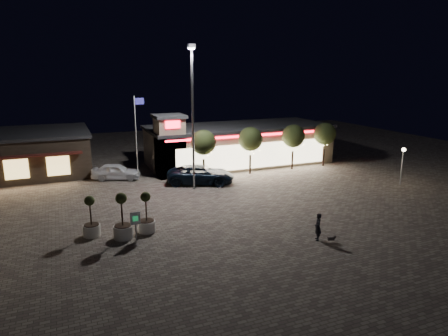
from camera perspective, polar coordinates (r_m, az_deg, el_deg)
name	(u,v)px	position (r m, az deg, el deg)	size (l,w,h in m)	color
ground	(203,223)	(27.86, -2.98, -7.87)	(90.00, 90.00, 0.00)	slate
retail_building	(235,144)	(44.86, 1.63, 3.43)	(20.40, 8.40, 6.10)	gray
restaurant_building	(3,154)	(45.46, -29.00, 1.76)	(16.40, 11.00, 4.30)	#382D23
floodlight_pole	(193,110)	(34.27, -4.50, 8.30)	(0.60, 0.40, 12.38)	gray
flagpole	(137,131)	(38.42, -12.35, 5.20)	(0.95, 0.10, 8.00)	white
lamp_post_east	(403,159)	(39.72, 24.18, 1.21)	(0.36, 0.36, 3.48)	gray
string_tree_a	(203,143)	(38.20, -2.95, 3.65)	(2.42, 2.42, 4.79)	#332319
string_tree_b	(250,139)	(40.12, 3.80, 4.13)	(2.42, 2.42, 4.79)	#332319
string_tree_c	(293,136)	(42.55, 9.87, 4.51)	(2.42, 2.42, 4.79)	#332319
string_tree_d	(325,134)	(44.81, 14.21, 4.75)	(2.42, 2.42, 4.79)	#332319
pickup_truck	(201,175)	(37.10, -3.34, -0.94)	(2.85, 6.18, 1.72)	black
white_sedan	(116,171)	(39.86, -15.16, -0.48)	(1.84, 4.58, 1.56)	white
pedestrian	(318,227)	(25.56, 13.26, -8.20)	(0.63, 0.42, 1.74)	black
dog	(332,238)	(25.69, 15.19, -9.60)	(0.55, 0.28, 0.29)	#59514C
planter_left	(91,224)	(26.89, -18.42, -7.54)	(1.08, 1.08, 2.66)	silver
planter_mid	(123,224)	(25.98, -14.27, -7.78)	(1.21, 1.21, 2.97)	silver
planter_right	(147,220)	(26.63, -11.00, -7.24)	(1.10, 1.10, 2.71)	silver
valet_sign	(135,221)	(25.27, -12.54, -7.38)	(0.61, 0.09, 1.85)	gray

